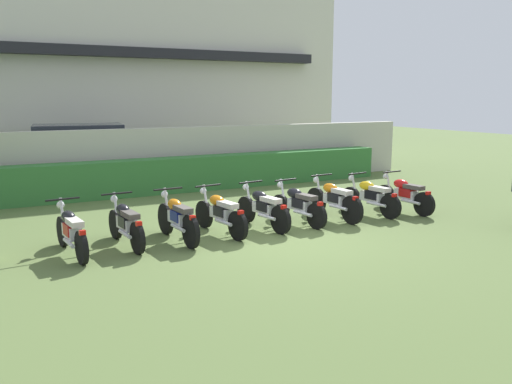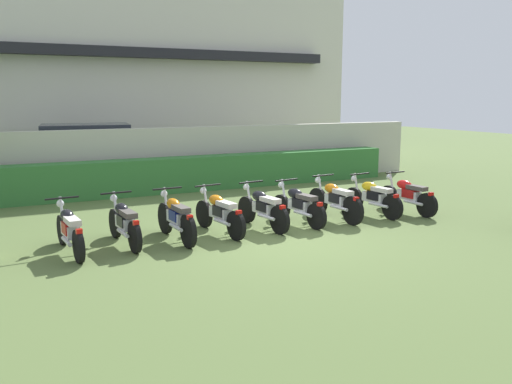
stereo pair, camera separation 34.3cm
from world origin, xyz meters
The scene contains 14 objects.
ground centered at (0.00, 0.00, 0.00)m, with size 60.00×60.00×0.00m, color #566B38.
building centered at (0.00, 14.04, 4.09)m, with size 18.32×6.50×8.17m.
compound_wall centered at (0.00, 6.66, 0.92)m, with size 17.40×0.30×1.84m, color #BCB7A8.
hedge_row centered at (0.00, 5.96, 0.50)m, with size 13.92×0.70×1.01m, color #337033.
parked_car centered at (-2.11, 8.86, 0.94)m, with size 4.70×2.55×1.89m.
motorcycle_in_row_0 centered at (-3.85, 0.77, 0.44)m, with size 0.60×1.87×0.94m.
motorcycle_in_row_1 centered at (-2.86, 0.89, 0.44)m, with size 0.60×1.81×0.95m.
motorcycle_in_row_2 centered at (-1.89, 0.77, 0.46)m, with size 0.60×1.85×0.97m.
motorcycle_in_row_3 centered at (-0.94, 0.87, 0.44)m, with size 0.60×1.86×0.95m.
motorcycle_in_row_4 centered at (0.05, 0.88, 0.44)m, with size 0.60×1.81×0.95m.
motorcycle_in_row_5 centered at (0.93, 0.88, 0.44)m, with size 0.60×1.78×0.94m.
motorcycle_in_row_6 centered at (1.88, 0.88, 0.46)m, with size 0.60×1.88×0.98m.
motorcycle_in_row_7 centered at (2.95, 0.87, 0.44)m, with size 0.60×1.81×0.94m.
motorcycle_in_row_8 centered at (3.86, 0.70, 0.44)m, with size 0.60×1.80×0.95m.
Camera 2 is at (-4.94, -8.90, 2.75)m, focal length 37.33 mm.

